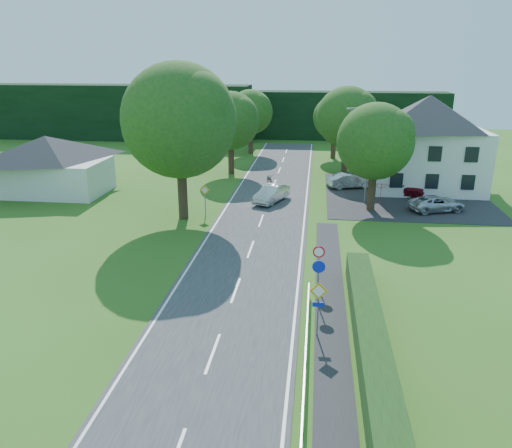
# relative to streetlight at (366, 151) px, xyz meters

# --- Properties ---
(road) EXTENTS (7.00, 80.00, 0.04)m
(road) POSITION_rel_streetlight_xyz_m (-8.06, -10.00, -4.44)
(road) COLOR #323235
(road) RESTS_ON ground
(footpath) EXTENTS (1.50, 44.00, 0.04)m
(footpath) POSITION_rel_streetlight_xyz_m (-3.11, -28.00, -4.44)
(footpath) COLOR #242426
(footpath) RESTS_ON ground
(parking_pad) EXTENTS (14.00, 16.00, 0.04)m
(parking_pad) POSITION_rel_streetlight_xyz_m (3.94, 3.00, -4.44)
(parking_pad) COLOR #242426
(parking_pad) RESTS_ON ground
(line_edge_left) EXTENTS (0.12, 80.00, 0.01)m
(line_edge_left) POSITION_rel_streetlight_xyz_m (-11.31, -10.00, -4.42)
(line_edge_left) COLOR white
(line_edge_left) RESTS_ON road
(line_edge_right) EXTENTS (0.12, 80.00, 0.01)m
(line_edge_right) POSITION_rel_streetlight_xyz_m (-4.81, -10.00, -4.42)
(line_edge_right) COLOR white
(line_edge_right) RESTS_ON road
(line_centre) EXTENTS (0.12, 80.00, 0.01)m
(line_centre) POSITION_rel_streetlight_xyz_m (-8.06, -10.00, -4.42)
(line_centre) COLOR white
(line_centre) RESTS_ON road
(tree_main) EXTENTS (9.40, 9.40, 11.64)m
(tree_main) POSITION_rel_streetlight_xyz_m (-14.06, -6.00, 1.36)
(tree_main) COLOR #1C4916
(tree_main) RESTS_ON ground
(tree_left_far) EXTENTS (7.00, 7.00, 8.58)m
(tree_left_far) POSITION_rel_streetlight_xyz_m (-13.06, 10.00, -0.17)
(tree_left_far) COLOR #1C4916
(tree_left_far) RESTS_ON ground
(tree_right_far) EXTENTS (7.40, 7.40, 9.09)m
(tree_right_far) POSITION_rel_streetlight_xyz_m (-1.06, 12.00, 0.08)
(tree_right_far) COLOR #1C4916
(tree_right_far) RESTS_ON ground
(tree_left_back) EXTENTS (6.60, 6.60, 8.07)m
(tree_left_back) POSITION_rel_streetlight_xyz_m (-12.56, 22.00, -0.43)
(tree_left_back) COLOR #1C4916
(tree_left_back) RESTS_ON ground
(tree_right_back) EXTENTS (6.20, 6.20, 7.56)m
(tree_right_back) POSITION_rel_streetlight_xyz_m (-2.06, 20.00, -0.68)
(tree_right_back) COLOR #1C4916
(tree_right_back) RESTS_ON ground
(tree_right_mid) EXTENTS (7.00, 7.00, 8.58)m
(tree_right_mid) POSITION_rel_streetlight_xyz_m (0.44, -2.00, -0.17)
(tree_right_mid) COLOR #1C4916
(tree_right_mid) RESTS_ON ground
(treeline_left) EXTENTS (44.00, 6.00, 8.00)m
(treeline_left) POSITION_rel_streetlight_xyz_m (-36.06, 32.00, -0.46)
(treeline_left) COLOR black
(treeline_left) RESTS_ON ground
(treeline_right) EXTENTS (30.00, 5.00, 7.00)m
(treeline_right) POSITION_rel_streetlight_xyz_m (-0.06, 36.00, -0.96)
(treeline_right) COLOR black
(treeline_right) RESTS_ON ground
(bungalow_left) EXTENTS (11.00, 6.50, 5.20)m
(bungalow_left) POSITION_rel_streetlight_xyz_m (-28.06, 0.00, -1.75)
(bungalow_left) COLOR silver
(bungalow_left) RESTS_ON ground
(house_white) EXTENTS (10.60, 8.40, 8.60)m
(house_white) POSITION_rel_streetlight_xyz_m (5.94, 6.00, -0.06)
(house_white) COLOR white
(house_white) RESTS_ON ground
(streetlight) EXTENTS (2.03, 0.18, 8.00)m
(streetlight) POSITION_rel_streetlight_xyz_m (0.00, 0.00, 0.00)
(streetlight) COLOR slate
(streetlight) RESTS_ON ground
(sign_priority_right) EXTENTS (0.78, 0.09, 2.59)m
(sign_priority_right) POSITION_rel_streetlight_xyz_m (-3.76, -22.02, -2.67)
(sign_priority_right) COLOR slate
(sign_priority_right) RESTS_ON ground
(sign_roundabout) EXTENTS (0.64, 0.08, 2.37)m
(sign_roundabout) POSITION_rel_streetlight_xyz_m (-3.76, -19.02, -2.79)
(sign_roundabout) COLOR slate
(sign_roundabout) RESTS_ON ground
(sign_speed_limit) EXTENTS (0.64, 0.11, 2.37)m
(sign_speed_limit) POSITION_rel_streetlight_xyz_m (-3.76, -17.03, -2.70)
(sign_speed_limit) COLOR slate
(sign_speed_limit) RESTS_ON ground
(sign_priority_left) EXTENTS (0.78, 0.09, 2.44)m
(sign_priority_left) POSITION_rel_streetlight_xyz_m (-12.56, -5.02, -2.75)
(sign_priority_left) COLOR slate
(sign_priority_left) RESTS_ON ground
(moving_car) EXTENTS (3.01, 4.61, 1.44)m
(moving_car) POSITION_rel_streetlight_xyz_m (-7.76, -0.72, -3.71)
(moving_car) COLOR #BDBCC1
(moving_car) RESTS_ON road
(motorcycle) EXTENTS (1.24, 2.02, 1.00)m
(motorcycle) POSITION_rel_streetlight_xyz_m (-8.56, 5.78, -3.92)
(motorcycle) COLOR black
(motorcycle) RESTS_ON road
(parked_car_red) EXTENTS (5.17, 3.12, 1.65)m
(parked_car_red) POSITION_rel_streetlight_xyz_m (3.25, 3.00, -3.60)
(parked_car_red) COLOR maroon
(parked_car_red) RESTS_ON parking_pad
(parked_car_silver_a) EXTENTS (4.48, 2.67, 1.39)m
(parked_car_silver_a) POSITION_rel_streetlight_xyz_m (-0.79, 5.07, -3.73)
(parked_car_silver_a) COLOR silver
(parked_car_silver_a) RESTS_ON parking_pad
(parked_car_silver_b) EXTENTS (4.87, 3.36, 1.24)m
(parked_car_silver_b) POSITION_rel_streetlight_xyz_m (5.66, -1.75, -3.81)
(parked_car_silver_b) COLOR silver
(parked_car_silver_b) RESTS_ON parking_pad
(parasol) EXTENTS (2.19, 2.23, 1.87)m
(parasol) POSITION_rel_streetlight_xyz_m (1.37, -0.50, -3.49)
(parasol) COLOR #B10E2D
(parasol) RESTS_ON parking_pad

